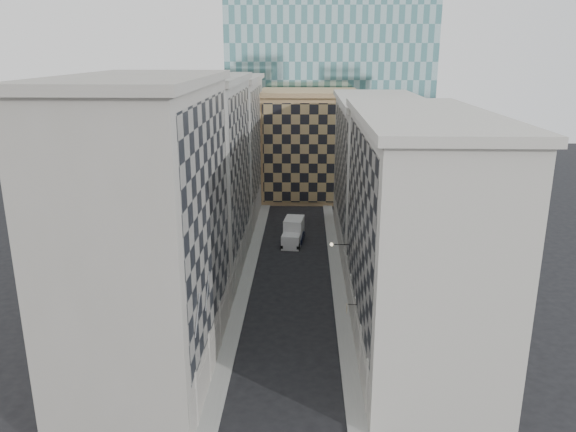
# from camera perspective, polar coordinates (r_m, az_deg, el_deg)

# --- Properties ---
(sidewalk_west) EXTENTS (1.50, 100.00, 0.15)m
(sidewalk_west) POSITION_cam_1_polar(r_m,az_deg,el_deg) (66.15, -4.15, -6.09)
(sidewalk_west) COLOR gray
(sidewalk_west) RESTS_ON ground
(sidewalk_east) EXTENTS (1.50, 100.00, 0.15)m
(sidewalk_east) POSITION_cam_1_polar(r_m,az_deg,el_deg) (65.93, 5.02, -6.19)
(sidewalk_east) COLOR gray
(sidewalk_east) RESTS_ON ground
(bldg_left_a) EXTENTS (10.80, 22.80, 23.70)m
(bldg_left_a) POSITION_cam_1_polar(r_m,az_deg,el_deg) (45.58, -13.94, -1.39)
(bldg_left_a) COLOR gray
(bldg_left_a) RESTS_ON ground
(bldg_left_b) EXTENTS (10.80, 22.80, 22.70)m
(bldg_left_b) POSITION_cam_1_polar(r_m,az_deg,el_deg) (66.42, -8.94, 4.03)
(bldg_left_b) COLOR gray
(bldg_left_b) RESTS_ON ground
(bldg_left_c) EXTENTS (10.80, 22.80, 21.70)m
(bldg_left_c) POSITION_cam_1_polar(r_m,az_deg,el_deg) (87.82, -6.33, 6.83)
(bldg_left_c) COLOR gray
(bldg_left_c) RESTS_ON ground
(bldg_right_a) EXTENTS (10.80, 26.80, 20.70)m
(bldg_right_a) POSITION_cam_1_polar(r_m,az_deg,el_deg) (49.09, 12.83, -1.87)
(bldg_right_a) COLOR #BAB4AB
(bldg_right_a) RESTS_ON ground
(bldg_right_b) EXTENTS (10.80, 28.80, 19.70)m
(bldg_right_b) POSITION_cam_1_polar(r_m,az_deg,el_deg) (74.98, 9.04, 4.30)
(bldg_right_b) COLOR #BAB4AB
(bldg_right_b) RESTS_ON ground
(tan_block) EXTENTS (16.80, 14.80, 18.80)m
(tan_block) POSITION_cam_1_polar(r_m,az_deg,el_deg) (99.91, 2.12, 7.29)
(tan_block) COLOR tan
(tan_block) RESTS_ON ground
(church_tower) EXTENTS (7.20, 7.20, 51.50)m
(church_tower) POSITION_cam_1_polar(r_m,az_deg,el_deg) (112.74, 1.12, 17.28)
(church_tower) COLOR #302B26
(church_tower) RESTS_ON ground
(flagpoles_left) EXTENTS (0.10, 6.33, 2.33)m
(flagpoles_left) POSITION_cam_1_polar(r_m,az_deg,el_deg) (41.31, -8.67, -8.69)
(flagpoles_left) COLOR gray
(flagpoles_left) RESTS_ON ground
(bracket_lamp) EXTENTS (1.98, 0.36, 0.36)m
(bracket_lamp) POSITION_cam_1_polar(r_m,az_deg,el_deg) (58.09, 4.62, -2.90)
(bracket_lamp) COLOR black
(bracket_lamp) RESTS_ON ground
(box_truck) EXTENTS (3.13, 6.29, 3.32)m
(box_truck) POSITION_cam_1_polar(r_m,az_deg,el_deg) (76.66, 0.53, -1.73)
(box_truck) COLOR silver
(box_truck) RESTS_ON ground
(dark_car) EXTENTS (1.96, 4.31, 1.37)m
(dark_car) POSITION_cam_1_polar(r_m,az_deg,el_deg) (77.32, 1.02, -2.17)
(dark_car) COLOR black
(dark_car) RESTS_ON ground
(shop_sign) EXTENTS (0.87, 0.68, 0.75)m
(shop_sign) POSITION_cam_1_polar(r_m,az_deg,el_deg) (49.85, 6.05, -9.28)
(shop_sign) COLOR black
(shop_sign) RESTS_ON ground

